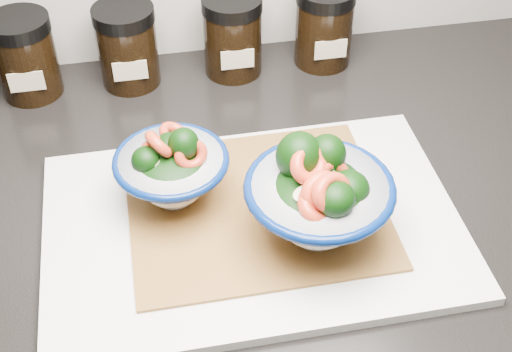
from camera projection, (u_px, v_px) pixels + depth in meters
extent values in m
cube|color=black|center=(171.00, 208.00, 0.84)|extent=(3.50, 0.60, 0.04)
cube|color=silver|center=(253.00, 225.00, 0.78)|extent=(0.45, 0.30, 0.01)
cube|color=#A97032|center=(256.00, 207.00, 0.79)|extent=(0.28, 0.24, 0.00)
cylinder|color=white|center=(174.00, 193.00, 0.80)|extent=(0.04, 0.04, 0.01)
ellipsoid|color=white|center=(173.00, 184.00, 0.79)|extent=(0.07, 0.07, 0.03)
torus|color=#051B53|center=(171.00, 161.00, 0.76)|extent=(0.13, 0.13, 0.01)
torus|color=#051B53|center=(172.00, 170.00, 0.77)|extent=(0.10, 0.10, 0.00)
ellipsoid|color=black|center=(172.00, 167.00, 0.77)|extent=(0.09, 0.09, 0.04)
ellipsoid|color=black|center=(184.00, 144.00, 0.75)|extent=(0.03, 0.03, 0.04)
cylinder|color=#477233|center=(184.00, 152.00, 0.76)|extent=(0.01, 0.01, 0.02)
ellipsoid|color=black|center=(170.00, 147.00, 0.76)|extent=(0.03, 0.03, 0.03)
cylinder|color=#477233|center=(171.00, 155.00, 0.77)|extent=(0.01, 0.01, 0.02)
ellipsoid|color=black|center=(146.00, 160.00, 0.75)|extent=(0.03, 0.03, 0.03)
cylinder|color=#477233|center=(147.00, 168.00, 0.76)|extent=(0.01, 0.01, 0.02)
torus|color=#DD5829|center=(159.00, 144.00, 0.75)|extent=(0.04, 0.05, 0.05)
torus|color=#DD5829|center=(191.00, 155.00, 0.75)|extent=(0.05, 0.04, 0.04)
torus|color=#DD5829|center=(155.00, 155.00, 0.76)|extent=(0.05, 0.05, 0.04)
torus|color=#DD5829|center=(174.00, 134.00, 0.78)|extent=(0.05, 0.05, 0.03)
cylinder|color=#CCBC8E|center=(149.00, 148.00, 0.76)|extent=(0.02, 0.02, 0.01)
cylinder|color=#CCBC8E|center=(152.00, 163.00, 0.75)|extent=(0.02, 0.02, 0.01)
cylinder|color=white|center=(316.00, 229.00, 0.75)|extent=(0.05, 0.05, 0.01)
ellipsoid|color=white|center=(317.00, 218.00, 0.74)|extent=(0.09, 0.09, 0.04)
torus|color=#051B53|center=(320.00, 188.00, 0.71)|extent=(0.15, 0.15, 0.01)
torus|color=#051B53|center=(319.00, 199.00, 0.72)|extent=(0.13, 0.13, 0.00)
ellipsoid|color=black|center=(319.00, 196.00, 0.72)|extent=(0.11, 0.11, 0.05)
ellipsoid|color=black|center=(327.00, 154.00, 0.72)|extent=(0.04, 0.04, 0.04)
cylinder|color=#477233|center=(326.00, 164.00, 0.73)|extent=(0.01, 0.02, 0.03)
ellipsoid|color=black|center=(299.00, 156.00, 0.72)|extent=(0.05, 0.05, 0.05)
cylinder|color=#477233|center=(299.00, 169.00, 0.73)|extent=(0.01, 0.02, 0.03)
ellipsoid|color=black|center=(335.00, 199.00, 0.68)|extent=(0.04, 0.04, 0.03)
cylinder|color=#477233|center=(334.00, 209.00, 0.69)|extent=(0.02, 0.02, 0.03)
ellipsoid|color=black|center=(320.00, 167.00, 0.73)|extent=(0.04, 0.04, 0.04)
cylinder|color=#477233|center=(319.00, 177.00, 0.74)|extent=(0.01, 0.02, 0.03)
ellipsoid|color=black|center=(349.00, 189.00, 0.71)|extent=(0.04, 0.04, 0.04)
cylinder|color=#477233|center=(347.00, 200.00, 0.72)|extent=(0.01, 0.01, 0.03)
torus|color=#DD5829|center=(331.00, 192.00, 0.68)|extent=(0.06, 0.06, 0.05)
torus|color=#DD5829|center=(309.00, 164.00, 0.70)|extent=(0.07, 0.06, 0.05)
torus|color=#DD5829|center=(331.00, 177.00, 0.72)|extent=(0.05, 0.05, 0.06)
torus|color=#DD5829|center=(321.00, 192.00, 0.69)|extent=(0.07, 0.05, 0.06)
torus|color=#DD5829|center=(315.00, 205.00, 0.69)|extent=(0.06, 0.06, 0.04)
cylinder|color=#CCBC8E|center=(305.00, 194.00, 0.69)|extent=(0.02, 0.02, 0.01)
cylinder|color=#CCBC8E|center=(325.00, 177.00, 0.71)|extent=(0.02, 0.02, 0.01)
cylinder|color=black|center=(27.00, 62.00, 0.94)|extent=(0.08, 0.08, 0.09)
cylinder|color=black|center=(17.00, 24.00, 0.90)|extent=(0.08, 0.08, 0.02)
cube|color=#C6B793|center=(27.00, 82.00, 0.92)|extent=(0.04, 0.00, 0.03)
cylinder|color=black|center=(128.00, 52.00, 0.96)|extent=(0.08, 0.08, 0.09)
cylinder|color=black|center=(123.00, 14.00, 0.92)|extent=(0.08, 0.08, 0.02)
cube|color=#C6B793|center=(130.00, 71.00, 0.93)|extent=(0.04, 0.00, 0.03)
cylinder|color=black|center=(233.00, 41.00, 0.98)|extent=(0.08, 0.08, 0.09)
cylinder|color=black|center=(232.00, 4.00, 0.94)|extent=(0.08, 0.08, 0.02)
cube|color=#C6B793|center=(238.00, 59.00, 0.95)|extent=(0.04, 0.00, 0.03)
cylinder|color=black|center=(324.00, 32.00, 1.00)|extent=(0.08, 0.08, 0.09)
cube|color=#C6B793|center=(331.00, 49.00, 0.97)|extent=(0.04, 0.00, 0.03)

